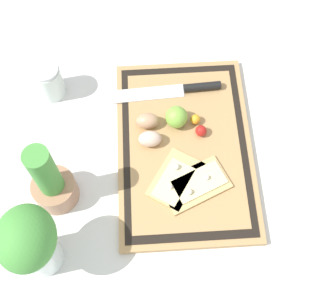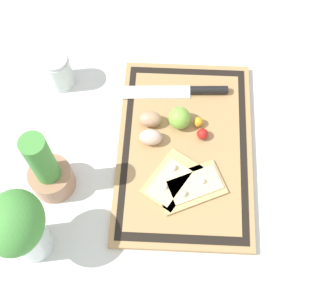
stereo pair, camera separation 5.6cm
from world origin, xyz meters
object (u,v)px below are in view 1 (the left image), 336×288
at_px(egg_pink, 150,139).
at_px(herb_glass, 30,243).
at_px(lime, 177,117).
at_px(sauce_jar, 49,82).
at_px(pizza_slice_near, 196,184).
at_px(egg_brown, 148,121).
at_px(herb_pot, 51,183).
at_px(cherry_tomato_red, 201,131).
at_px(cherry_tomato_yellow, 195,119).
at_px(knife, 184,89).
at_px(pizza_slice_far, 175,179).

bearing_deg(egg_pink, herb_glass, 137.03).
xyz_separation_m(lime, sauce_jar, (0.13, 0.33, -0.00)).
xyz_separation_m(egg_pink, herb_glass, (-0.27, 0.25, 0.09)).
relative_size(pizza_slice_near, egg_brown, 3.15).
distance_m(pizza_slice_near, herb_pot, 0.34).
bearing_deg(herb_glass, pizza_slice_near, -67.32).
bearing_deg(cherry_tomato_red, herb_glass, 127.13).
height_order(egg_pink, cherry_tomato_red, egg_pink).
distance_m(egg_pink, sauce_jar, 0.32).
bearing_deg(cherry_tomato_yellow, cherry_tomato_red, -162.36).
bearing_deg(cherry_tomato_red, lime, 59.17).
bearing_deg(cherry_tomato_red, sauce_jar, 67.17).
bearing_deg(herb_pot, egg_brown, -52.80).
xyz_separation_m(lime, herb_pot, (-0.17, 0.30, 0.03)).
distance_m(pizza_slice_near, knife, 0.27).
height_order(pizza_slice_far, knife, pizza_slice_far).
height_order(pizza_slice_near, cherry_tomato_red, cherry_tomato_red).
bearing_deg(lime, egg_pink, 127.56).
distance_m(lime, herb_pot, 0.35).
height_order(knife, cherry_tomato_red, cherry_tomato_red).
bearing_deg(pizza_slice_near, egg_brown, 32.11).
height_order(lime, cherry_tomato_red, lime).
xyz_separation_m(pizza_slice_far, cherry_tomato_yellow, (0.16, -0.06, 0.01)).
distance_m(egg_brown, lime, 0.07).
bearing_deg(pizza_slice_near, herb_pot, 89.68).
bearing_deg(cherry_tomato_yellow, sauce_jar, 71.19).
bearing_deg(lime, cherry_tomato_yellow, -90.78).
relative_size(pizza_slice_near, herb_glass, 0.82).
height_order(pizza_slice_near, herb_pot, herb_pot).
distance_m(pizza_slice_far, cherry_tomato_yellow, 0.17).
distance_m(pizza_slice_near, egg_brown, 0.21).
relative_size(cherry_tomato_red, sauce_jar, 0.28).
xyz_separation_m(egg_brown, herb_glass, (-0.32, 0.25, 0.09)).
xyz_separation_m(herb_pot, sauce_jar, (0.30, 0.03, -0.03)).
bearing_deg(lime, pizza_slice_far, 174.91).
distance_m(cherry_tomato_red, cherry_tomato_yellow, 0.04).
bearing_deg(herb_glass, egg_pink, -42.97).
bearing_deg(lime, egg_brown, 91.65).
height_order(egg_brown, herb_glass, herb_glass).
relative_size(herb_pot, herb_glass, 1.01).
bearing_deg(knife, herb_pot, 129.61).
height_order(pizza_slice_near, pizza_slice_far, same).
bearing_deg(herb_glass, knife, -39.65).
distance_m(pizza_slice_near, cherry_tomato_red, 0.14).
xyz_separation_m(knife, lime, (-0.10, 0.03, 0.02)).
xyz_separation_m(egg_pink, herb_pot, (-0.12, 0.23, 0.04)).
bearing_deg(egg_brown, pizza_slice_far, -159.35).
bearing_deg(pizza_slice_far, cherry_tomato_yellow, -21.51).
bearing_deg(knife, lime, 164.50).
distance_m(lime, cherry_tomato_red, 0.07).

